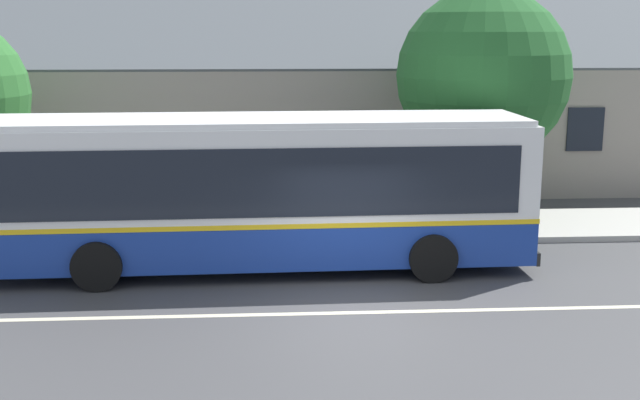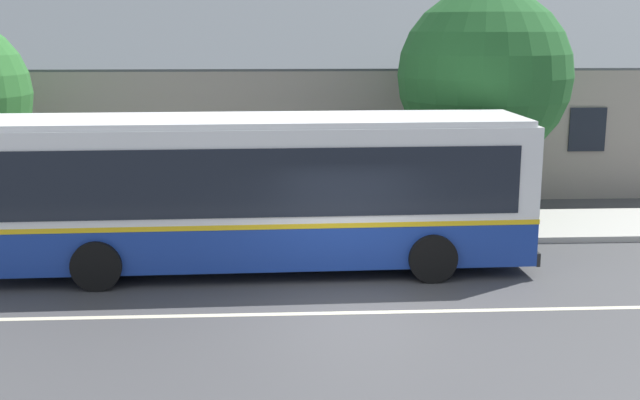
% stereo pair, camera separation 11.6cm
% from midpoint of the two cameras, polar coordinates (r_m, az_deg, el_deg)
% --- Properties ---
extents(ground_plane, '(300.00, 300.00, 0.00)m').
position_cam_midpoint_polar(ground_plane, '(14.77, 2.75, -8.02)').
color(ground_plane, '#424244').
extents(sidewalk_far, '(60.00, 3.00, 0.15)m').
position_cam_midpoint_polar(sidewalk_far, '(20.46, 1.05, -2.01)').
color(sidewalk_far, '#ADAAA3').
rests_on(sidewalk_far, ground).
extents(lane_divider_stripe, '(60.00, 0.16, 0.01)m').
position_cam_midpoint_polar(lane_divider_stripe, '(14.77, 2.75, -8.01)').
color(lane_divider_stripe, beige).
rests_on(lane_divider_stripe, ground).
extents(community_building, '(28.13, 10.93, 7.46)m').
position_cam_midpoint_polar(community_building, '(28.82, -3.83, 6.16)').
color(community_building, gray).
rests_on(community_building, ground).
extents(transit_bus, '(11.63, 2.96, 3.26)m').
position_cam_midpoint_polar(transit_bus, '(17.02, -4.31, 0.82)').
color(transit_bus, navy).
rests_on(transit_bus, ground).
extents(bench_by_building, '(1.57, 0.51, 0.94)m').
position_cam_midpoint_polar(bench_by_building, '(20.92, -19.64, -1.04)').
color(bench_by_building, brown).
rests_on(bench_by_building, sidewalk_far).
extents(bench_down_street, '(1.61, 0.51, 0.94)m').
position_cam_midpoint_polar(bench_down_street, '(20.25, -8.08, -0.86)').
color(bench_down_street, brown).
rests_on(bench_down_street, sidewalk_far).
extents(street_tree_primary, '(4.49, 4.49, 6.11)m').
position_cam_midpoint_polar(street_tree_primary, '(21.26, 11.65, 8.11)').
color(street_tree_primary, '#4C3828').
rests_on(street_tree_primary, ground).
extents(bus_stop_sign, '(0.36, 0.07, 2.40)m').
position_cam_midpoint_polar(bus_stop_sign, '(20.06, 14.83, 1.87)').
color(bus_stop_sign, gray).
rests_on(bus_stop_sign, sidewalk_far).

